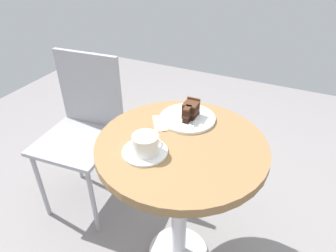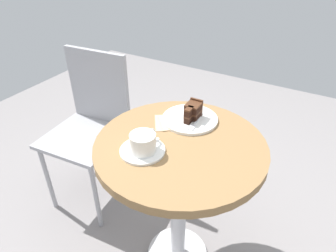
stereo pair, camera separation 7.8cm
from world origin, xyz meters
name	(u,v)px [view 1 (the left image)]	position (x,y,z in m)	size (l,w,h in m)	color
cafe_table	(181,167)	(0.00, 0.00, 0.57)	(0.65, 0.65, 0.69)	olive
saucer	(145,152)	(-0.11, 0.09, 0.70)	(0.16, 0.16, 0.01)	white
coffee_cup	(146,143)	(-0.12, 0.09, 0.74)	(0.13, 0.09, 0.07)	white
teaspoon	(150,140)	(-0.05, 0.11, 0.71)	(0.07, 0.09, 0.00)	silver
cake_plate	(188,118)	(0.16, 0.04, 0.70)	(0.23, 0.23, 0.01)	white
cake_slice	(190,110)	(0.16, 0.03, 0.74)	(0.10, 0.06, 0.07)	black
fork	(194,122)	(0.13, 0.00, 0.71)	(0.14, 0.03, 0.00)	silver
napkin	(170,122)	(0.11, 0.10, 0.70)	(0.17, 0.18, 0.00)	tan
cafe_chair	(84,122)	(0.18, 0.63, 0.51)	(0.41, 0.41, 0.86)	#9E9EA3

